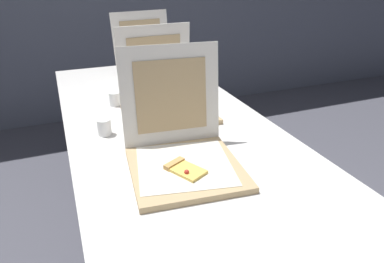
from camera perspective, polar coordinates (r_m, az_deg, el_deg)
The scene contains 6 objects.
table at distance 1.52m, azimuth -3.11°, elevation -1.17°, with size 0.88×2.29×0.76m.
pizza_box_front at distance 1.20m, azimuth -1.64°, elevation -3.27°, with size 0.41×0.45×0.39m.
pizza_box_middle at distance 1.64m, azimuth -4.36°, elevation 4.88°, with size 0.39×0.39×0.39m.
pizza_box_back at distance 2.16m, azimuth -6.37°, elevation 9.89°, with size 0.43×0.47×0.39m.
cup_white_far at distance 1.79m, azimuth -12.62°, elevation 5.28°, with size 0.06×0.06×0.07m, color white.
cup_white_mid at distance 1.48m, azimuth -14.26°, elevation 0.71°, with size 0.06×0.06×0.07m, color white.
Camera 1 is at (-0.43, -0.66, 1.40)m, focal length 32.33 mm.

